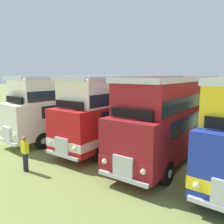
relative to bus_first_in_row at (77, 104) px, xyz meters
The scene contains 5 objects.
ground_plane 10.10m from the bus_first_in_row, ahead, with size 200.00×200.00×0.00m, color olive.
bus_first_in_row is the anchor object (origin of this frame).
bus_second_in_row 3.92m from the bus_first_in_row, ahead, with size 2.88×10.23×4.52m.
bus_third_in_row 7.85m from the bus_first_in_row, ahead, with size 2.92×10.39×4.52m.
marshal_person 7.38m from the bus_first_in_row, 64.22° to the right, with size 0.36×0.24×1.73m.
Camera 1 is at (3.17, -12.29, 4.68)m, focal length 37.29 mm.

